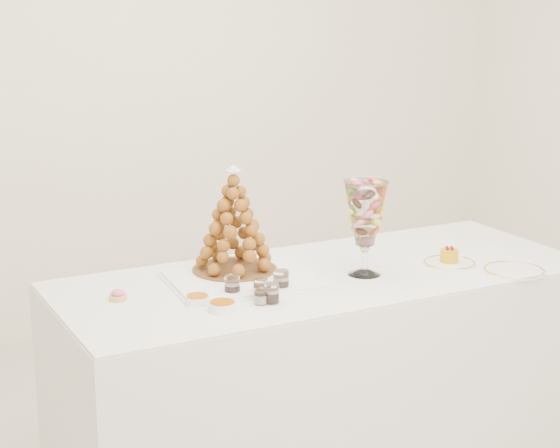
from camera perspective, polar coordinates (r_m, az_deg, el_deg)
room_walls at (r=3.34m, az=1.95°, el=12.38°), size 4.54×4.04×2.82m
buffet_table at (r=3.81m, az=2.72°, el=-8.83°), size 2.15×0.92×0.80m
lace_tray at (r=3.56m, az=-2.20°, el=-3.41°), size 0.57×0.44×0.02m
macaron_vase at (r=3.61m, az=5.23°, el=0.58°), size 0.17×0.17×0.37m
cake_plate at (r=3.84m, az=10.28°, el=-2.38°), size 0.21×0.21×0.01m
spare_plate at (r=3.79m, az=14.07°, el=-2.79°), size 0.24×0.24×0.01m
pink_tart at (r=3.40m, az=-9.85°, el=-4.31°), size 0.07×0.07×0.04m
verrine_a at (r=3.40m, az=-2.93°, el=-3.78°), size 0.06×0.06×0.08m
verrine_b at (r=3.37m, az=-1.18°, el=-3.94°), size 0.06×0.06×0.07m
verrine_c at (r=3.45m, az=0.07°, el=-3.48°), size 0.06×0.06×0.08m
verrine_d at (r=3.31m, az=-1.18°, el=-4.38°), size 0.05×0.05×0.06m
verrine_e at (r=3.32m, az=-0.51°, el=-4.24°), size 0.06×0.06×0.07m
ramekin_back at (r=3.34m, az=-5.06°, el=-4.62°), size 0.08×0.08×0.03m
ramekin_front at (r=3.26m, az=-3.54°, el=-5.04°), size 0.10×0.10×0.03m
croquembouche at (r=3.60m, az=-2.83°, el=0.24°), size 0.33×0.33×0.41m
mousse_cake at (r=3.84m, az=10.28°, el=-1.90°), size 0.07×0.07×0.06m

